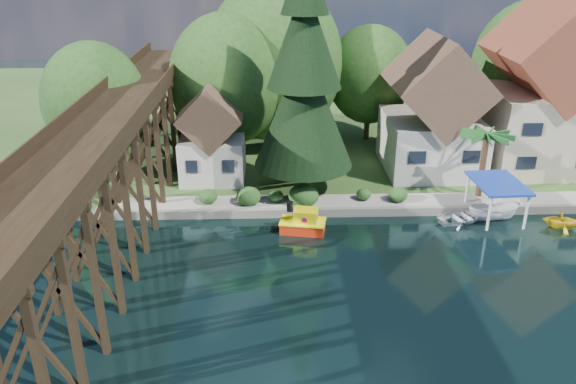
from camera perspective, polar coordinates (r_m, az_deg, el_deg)
The scene contains 16 objects.
ground at distance 33.96m, azimuth 9.27°, elevation -8.37°, with size 140.00×140.00×0.00m, color black.
bank at distance 64.93m, azimuth 3.87°, elevation 7.96°, with size 140.00×52.00×0.50m, color #2E481D.
seawall at distance 41.52m, azimuth 12.75°, elevation -1.91°, with size 60.00×0.40×0.62m, color slate.
promenade at distance 43.09m, azimuth 14.95°, elevation -0.84°, with size 50.00×2.60×0.06m, color gray.
trestle_bridge at distance 36.92m, azimuth -16.94°, elevation 2.84°, with size 4.12×44.18×9.30m.
house_left at distance 47.86m, azimuth 14.53°, elevation 7.56°, with size 7.64×8.64×11.02m.
house_center at distance 51.23m, azimuth 24.36°, elevation 8.74°, with size 8.65×9.18×13.89m.
shed at distance 45.17m, azimuth -7.72°, elevation 5.41°, with size 5.09×5.40×7.85m.
bg_trees at distance 51.07m, azimuth 6.59°, elevation 11.64°, with size 49.90×13.30×10.57m.
shrubs at distance 41.00m, azimuth 0.73°, elevation -0.20°, with size 15.76×2.47×1.70m.
conifer at distance 40.62m, azimuth 1.64°, elevation 11.45°, with size 7.37×7.37×18.13m.
palm_tree at distance 43.30m, azimuth 19.55°, elevation 5.25°, with size 4.71×4.71×5.31m.
tugboat at distance 38.06m, azimuth 1.57°, elevation -3.15°, with size 3.31×2.21×2.22m.
boat_white_a at distance 41.45m, azimuth 17.24°, elevation -2.39°, with size 2.53×3.54×0.73m, color white.
boat_canopy at distance 41.95m, azimuth 20.27°, elevation -1.15°, with size 3.74×4.71×2.93m.
boat_yellow at distance 42.98m, azimuth 26.11°, elevation -2.44°, with size 2.21×2.56×1.35m, color yellow.
Camera 1 is at (-6.31, -28.17, 17.90)m, focal length 35.00 mm.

